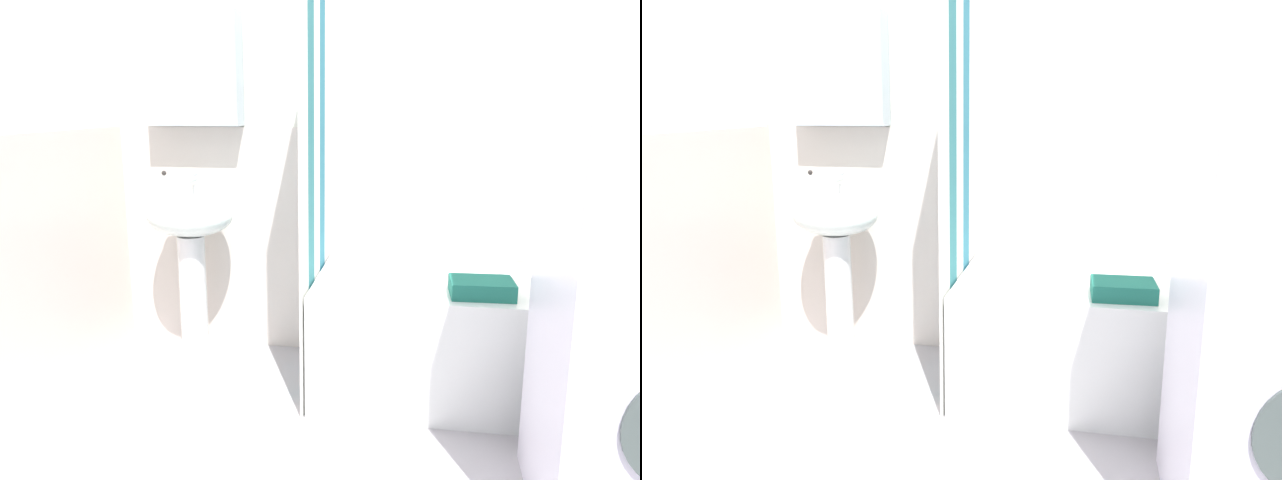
{
  "view_description": "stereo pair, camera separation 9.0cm",
  "coord_description": "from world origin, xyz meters",
  "views": [
    {
      "loc": [
        0.06,
        -1.86,
        1.32
      ],
      "look_at": [
        -0.36,
        0.73,
        0.73
      ],
      "focal_mm": 34.14,
      "sensor_mm": 36.0,
      "label": 1
    },
    {
      "loc": [
        0.15,
        -1.84,
        1.32
      ],
      "look_at": [
        -0.36,
        0.73,
        0.73
      ],
      "focal_mm": 34.14,
      "sensor_mm": 36.0,
      "label": 2
    }
  ],
  "objects": [
    {
      "name": "shampoo_bottle",
      "position": [
        0.99,
        1.15,
        0.65
      ],
      "size": [
        0.04,
        0.04,
        0.23
      ],
      "color": "#1B724E",
      "rests_on": "bathtub"
    },
    {
      "name": "wall_left_tiled",
      "position": [
        -1.57,
        0.34,
        1.12
      ],
      "size": [
        0.07,
        1.81,
        2.4
      ],
      "color": "white",
      "rests_on": "ground_plane"
    },
    {
      "name": "towel_folded",
      "position": [
        0.33,
        0.63,
        0.57
      ],
      "size": [
        0.26,
        0.2,
        0.07
      ],
      "primitive_type": "cube",
      "rotation": [
        0.0,
        0.0,
        0.04
      ],
      "color": "#206E5D",
      "rests_on": "bathtub"
    },
    {
      "name": "faucet",
      "position": [
        -1.09,
        1.11,
        0.92
      ],
      "size": [
        0.03,
        0.12,
        0.12
      ],
      "color": "silver",
      "rests_on": "sink"
    },
    {
      "name": "soap_dispenser",
      "position": [
        -1.21,
        1.02,
        0.91
      ],
      "size": [
        0.05,
        0.05,
        0.13
      ],
      "color": "white",
      "rests_on": "sink"
    },
    {
      "name": "shower_curtain",
      "position": [
        -0.4,
        0.85,
        1.0
      ],
      "size": [
        0.01,
        0.74,
        2.0
      ],
      "color": "white",
      "rests_on": "ground_plane"
    },
    {
      "name": "sink",
      "position": [
        -1.09,
        1.03,
        0.63
      ],
      "size": [
        0.44,
        0.34,
        0.86
      ],
      "color": "white",
      "rests_on": "ground_plane"
    },
    {
      "name": "wall_back_tiled",
      "position": [
        -0.07,
        1.26,
        1.14
      ],
      "size": [
        3.6,
        0.18,
        2.4
      ],
      "color": "white",
      "rests_on": "ground_plane"
    },
    {
      "name": "body_wash_bottle",
      "position": [
        0.89,
        1.15,
        0.64
      ],
      "size": [
        0.04,
        0.04,
        0.22
      ],
      "color": "#28282E",
      "rests_on": "bathtub"
    },
    {
      "name": "bathtub",
      "position": [
        0.35,
        0.85,
        0.27
      ],
      "size": [
        1.47,
        0.74,
        0.54
      ],
      "primitive_type": "cube",
      "color": "white",
      "rests_on": "ground_plane"
    }
  ]
}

